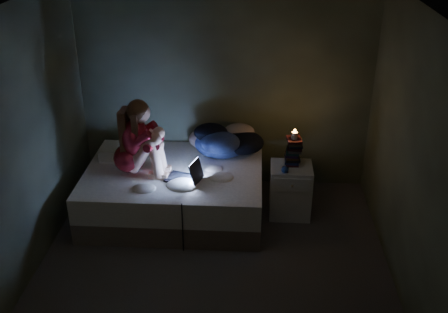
# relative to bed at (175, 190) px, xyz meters

# --- Properties ---
(floor) EXTENTS (3.60, 3.80, 0.02)m
(floor) POSITION_rel_bed_xyz_m (0.54, -1.10, -0.29)
(floor) COLOR #35312F
(floor) RESTS_ON ground
(ceiling) EXTENTS (3.60, 3.80, 0.02)m
(ceiling) POSITION_rel_bed_xyz_m (0.54, -1.10, 2.33)
(ceiling) COLOR silver
(ceiling) RESTS_ON ground
(wall_back) EXTENTS (3.60, 0.02, 2.60)m
(wall_back) POSITION_rel_bed_xyz_m (0.54, 0.81, 1.02)
(wall_back) COLOR #2E3626
(wall_back) RESTS_ON ground
(wall_front) EXTENTS (3.60, 0.02, 2.60)m
(wall_front) POSITION_rel_bed_xyz_m (0.54, -3.01, 1.02)
(wall_front) COLOR #2E3626
(wall_front) RESTS_ON ground
(wall_left) EXTENTS (0.02, 3.80, 2.60)m
(wall_left) POSITION_rel_bed_xyz_m (-1.27, -1.10, 1.02)
(wall_left) COLOR #2E3626
(wall_left) RESTS_ON ground
(wall_right) EXTENTS (0.02, 3.80, 2.60)m
(wall_right) POSITION_rel_bed_xyz_m (2.35, -1.10, 1.02)
(wall_right) COLOR #2E3626
(wall_right) RESTS_ON ground
(bed) EXTENTS (2.04, 1.53, 0.56)m
(bed) POSITION_rel_bed_xyz_m (0.00, 0.00, 0.00)
(bed) COLOR beige
(bed) RESTS_ON ground
(pillow) EXTENTS (0.48, 0.34, 0.14)m
(pillow) POSITION_rel_bed_xyz_m (-0.68, 0.29, 0.35)
(pillow) COLOR white
(pillow) RESTS_ON bed
(woman) EXTENTS (0.58, 0.40, 0.90)m
(woman) POSITION_rel_bed_xyz_m (-0.48, -0.11, 0.73)
(woman) COLOR maroon
(woman) RESTS_ON bed
(laptop) EXTENTS (0.44, 0.37, 0.27)m
(laptop) POSITION_rel_bed_xyz_m (0.14, -0.23, 0.41)
(laptop) COLOR black
(laptop) RESTS_ON bed
(clothes_pile) EXTENTS (0.81, 0.72, 0.41)m
(clothes_pile) POSITION_rel_bed_xyz_m (0.52, 0.45, 0.48)
(clothes_pile) COLOR navy
(clothes_pile) RESTS_ON bed
(nightstand) EXTENTS (0.48, 0.42, 0.63)m
(nightstand) POSITION_rel_bed_xyz_m (1.36, 0.03, 0.04)
(nightstand) COLOR silver
(nightstand) RESTS_ON ground
(book_stack) EXTENTS (0.19, 0.25, 0.31)m
(book_stack) POSITION_rel_bed_xyz_m (1.38, 0.11, 0.51)
(book_stack) COLOR black
(book_stack) RESTS_ON nightstand
(candle) EXTENTS (0.07, 0.07, 0.08)m
(candle) POSITION_rel_bed_xyz_m (1.38, 0.11, 0.70)
(candle) COLOR beige
(candle) RESTS_ON book_stack
(phone) EXTENTS (0.08, 0.14, 0.01)m
(phone) POSITION_rel_bed_xyz_m (1.29, -0.06, 0.36)
(phone) COLOR black
(phone) RESTS_ON nightstand
(blue_orb) EXTENTS (0.08, 0.08, 0.08)m
(blue_orb) POSITION_rel_bed_xyz_m (1.28, -0.13, 0.39)
(blue_orb) COLOR navy
(blue_orb) RESTS_ON nightstand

